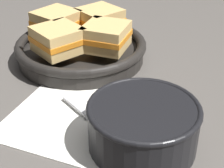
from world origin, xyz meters
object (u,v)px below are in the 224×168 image
(skillet, at_px, (81,49))
(sandwich_far_right, at_px, (58,39))
(sandwich_near_right, at_px, (100,20))
(spoon, at_px, (104,130))
(sandwich_far_left, at_px, (57,22))
(soup_bowl, at_px, (143,123))
(sandwich_near_left, at_px, (106,36))

(skillet, bearing_deg, sandwich_far_right, -92.44)
(sandwich_near_right, bearing_deg, skillet, -92.44)
(spoon, height_order, sandwich_far_left, sandwich_far_left)
(spoon, height_order, sandwich_far_right, sandwich_far_right)
(sandwich_near_right, bearing_deg, soup_bowl, -44.88)
(sandwich_far_left, distance_m, sandwich_far_right, 0.09)
(sandwich_near_right, relative_size, sandwich_far_left, 1.13)
(soup_bowl, xyz_separation_m, spoon, (-0.06, -0.01, -0.03))
(sandwich_near_left, xyz_separation_m, sandwich_far_left, (-0.12, 0.01, 0.00))
(sandwich_far_right, bearing_deg, sandwich_far_left, 132.56)
(soup_bowl, height_order, sandwich_near_left, sandwich_near_left)
(sandwich_far_left, relative_size, sandwich_far_right, 0.88)
(soup_bowl, distance_m, sandwich_far_right, 0.25)
(spoon, bearing_deg, skillet, 154.16)
(sandwich_near_right, distance_m, sandwich_far_left, 0.09)
(spoon, xyz_separation_m, sandwich_far_left, (-0.23, 0.17, 0.06))
(sandwich_far_left, bearing_deg, skillet, -2.44)
(spoon, xyz_separation_m, sandwich_far_right, (-0.18, 0.11, 0.06))
(skillet, relative_size, sandwich_far_left, 2.96)
(soup_bowl, relative_size, sandwich_far_right, 1.51)
(skillet, xyz_separation_m, sandwich_near_right, (0.00, 0.06, 0.04))
(sandwich_far_right, bearing_deg, sandwich_near_right, 87.56)
(spoon, distance_m, sandwich_near_right, 0.29)
(sandwich_near_left, distance_m, sandwich_far_right, 0.09)
(soup_bowl, height_order, spoon, soup_bowl)
(spoon, relative_size, sandwich_far_right, 1.52)
(soup_bowl, relative_size, sandwich_far_left, 1.71)
(sandwich_near_left, relative_size, sandwich_near_right, 0.97)
(skillet, relative_size, sandwich_far_right, 2.61)
(sandwich_near_left, height_order, sandwich_far_right, same)
(sandwich_near_right, distance_m, sandwich_far_right, 0.12)
(skillet, bearing_deg, sandwich_near_right, 87.56)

